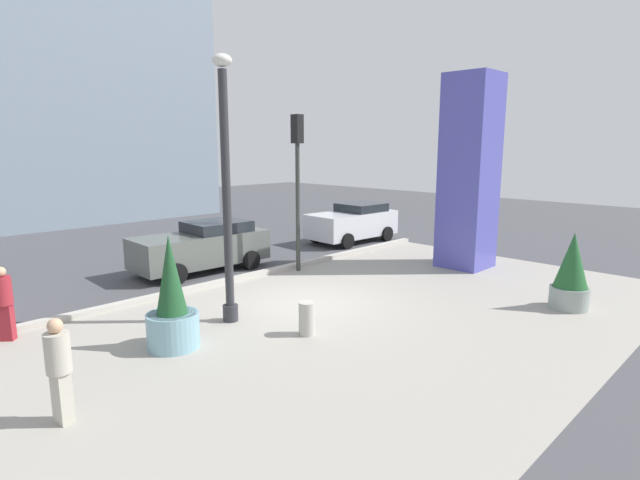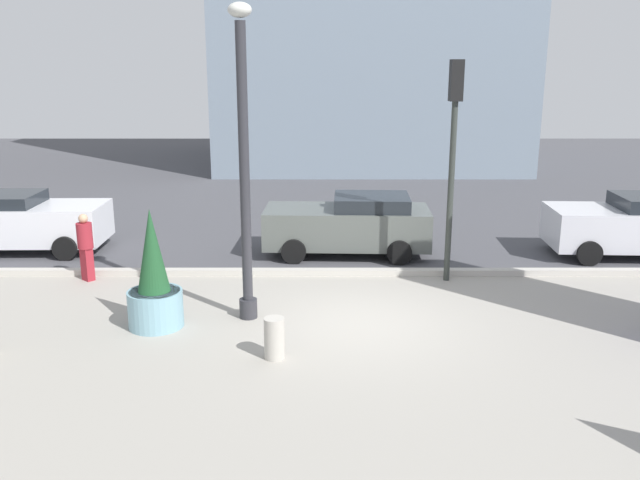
{
  "view_description": "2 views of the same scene",
  "coord_description": "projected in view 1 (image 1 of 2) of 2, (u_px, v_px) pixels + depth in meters",
  "views": [
    {
      "loc": [
        -8.79,
        -9.13,
        4.1
      ],
      "look_at": [
        0.31,
        -0.17,
        1.69
      ],
      "focal_mm": 28.02,
      "sensor_mm": 36.0,
      "label": 1
    },
    {
      "loc": [
        -0.77,
        -12.36,
        4.98
      ],
      "look_at": [
        -0.8,
        -0.21,
        1.77
      ],
      "focal_mm": 37.46,
      "sensor_mm": 36.0,
      "label": 2
    }
  ],
  "objects": [
    {
      "name": "traffic_light_corner",
      "position": [
        297.0,
        169.0,
        16.03
      ],
      "size": [
        0.28,
        0.42,
        5.08
      ],
      "color": "#333833",
      "rests_on": "ground_plane"
    },
    {
      "name": "pedestrian_on_sidewalk",
      "position": [
        4.0,
        300.0,
        10.53
      ],
      "size": [
        0.51,
        0.51,
        1.62
      ],
      "color": "maroon",
      "rests_on": "ground_plane"
    },
    {
      "name": "pedestrian_by_curb",
      "position": [
        59.0,
        366.0,
        7.35
      ],
      "size": [
        0.41,
        0.41,
        1.64
      ],
      "color": "#B2AD9E",
      "rests_on": "ground_plane"
    },
    {
      "name": "concrete_bollard",
      "position": [
        307.0,
        319.0,
        10.93
      ],
      "size": [
        0.36,
        0.36,
        0.75
      ],
      "primitive_type": "cylinder",
      "color": "#B2ADA3",
      "rests_on": "ground_plane"
    },
    {
      "name": "potted_plant_mid_plaza",
      "position": [
        172.0,
        307.0,
        10.16
      ],
      "size": [
        1.06,
        1.06,
        2.36
      ],
      "color": "#7AA8B7",
      "rests_on": "ground_plane"
    },
    {
      "name": "art_pillar_blue",
      "position": [
        469.0,
        173.0,
        16.68
      ],
      "size": [
        1.54,
        1.54,
        6.43
      ],
      "primitive_type": "cube",
      "color": "#4C4CAD",
      "rests_on": "ground_plane"
    },
    {
      "name": "ground_plane",
      "position": [
        220.0,
        276.0,
        15.97
      ],
      "size": [
        60.0,
        60.0,
        0.0
      ],
      "primitive_type": "plane",
      "color": "#47474C"
    },
    {
      "name": "car_passing_lane",
      "position": [
        202.0,
        246.0,
        16.53
      ],
      "size": [
        4.44,
        2.2,
        1.62
      ],
      "color": "#565B56",
      "rests_on": "ground_plane"
    },
    {
      "name": "car_intersection",
      "position": [
        353.0,
        222.0,
        21.62
      ],
      "size": [
        4.1,
        2.24,
        1.64
      ],
      "color": "silver",
      "rests_on": "ground_plane"
    },
    {
      "name": "lamp_post",
      "position": [
        227.0,
        197.0,
        11.33
      ],
      "size": [
        0.44,
        0.44,
        6.07
      ],
      "color": "#2D2D33",
      "rests_on": "ground_plane"
    },
    {
      "name": "plaza_pavement",
      "position": [
        365.0,
        322.0,
        11.83
      ],
      "size": [
        18.0,
        10.0,
        0.02
      ],
      "primitive_type": "cube",
      "color": "#9E998E",
      "rests_on": "ground_plane"
    },
    {
      "name": "curb_strip",
      "position": [
        237.0,
        279.0,
        15.34
      ],
      "size": [
        18.0,
        0.24,
        0.16
      ],
      "primitive_type": "cube",
      "color": "#B7B2A8",
      "rests_on": "ground_plane"
    },
    {
      "name": "potted_plant_near_right",
      "position": [
        571.0,
        274.0,
        12.62
      ],
      "size": [
        0.95,
        0.95,
        1.98
      ],
      "color": "gray",
      "rests_on": "ground_plane"
    },
    {
      "name": "highrise_across_street",
      "position": [
        41.0,
        34.0,
        28.86
      ],
      "size": [
        14.52,
        13.53,
        20.92
      ],
      "primitive_type": "cube",
      "color": "gray",
      "rests_on": "ground_plane"
    }
  ]
}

